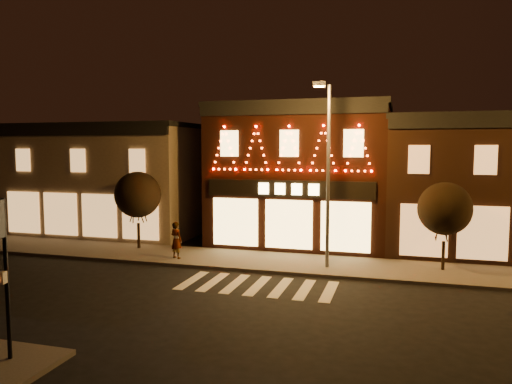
% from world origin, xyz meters
% --- Properties ---
extents(ground, '(120.00, 120.00, 0.00)m').
position_xyz_m(ground, '(0.00, 0.00, 0.00)').
color(ground, black).
rests_on(ground, ground).
extents(sidewalk_far, '(44.00, 4.00, 0.15)m').
position_xyz_m(sidewalk_far, '(2.00, 8.00, 0.07)').
color(sidewalk_far, '#47423D').
rests_on(sidewalk_far, ground).
extents(building_left, '(12.20, 8.28, 7.30)m').
position_xyz_m(building_left, '(-13.00, 13.99, 3.66)').
color(building_left, '#7B6957').
rests_on(building_left, ground).
extents(building_pulp, '(10.20, 8.34, 8.30)m').
position_xyz_m(building_pulp, '(0.00, 13.98, 4.16)').
color(building_pulp, black).
rests_on(building_pulp, ground).
extents(building_right_a, '(9.20, 8.28, 7.50)m').
position_xyz_m(building_right_a, '(9.50, 13.99, 3.76)').
color(building_right_a, '#331C12').
rests_on(building_right_a, ground).
extents(traffic_signal_near, '(0.35, 0.45, 4.32)m').
position_xyz_m(traffic_signal_near, '(-4.36, -5.11, 3.20)').
color(traffic_signal_near, black).
rests_on(traffic_signal_near, sidewalk_near).
extents(streetlamp_mid, '(0.57, 1.95, 8.51)m').
position_xyz_m(streetlamp_mid, '(2.38, 7.22, 5.14)').
color(streetlamp_mid, '#59595E').
rests_on(streetlamp_mid, sidewalk_far).
extents(tree_left, '(2.57, 2.57, 4.30)m').
position_xyz_m(tree_left, '(-8.37, 8.84, 3.16)').
color(tree_left, black).
rests_on(tree_left, sidewalk_far).
extents(tree_right, '(2.43, 2.43, 4.06)m').
position_xyz_m(tree_right, '(7.64, 8.44, 2.99)').
color(tree_right, black).
rests_on(tree_right, sidewalk_far).
extents(pedestrian, '(0.80, 0.67, 1.88)m').
position_xyz_m(pedestrian, '(-5.21, 7.09, 1.09)').
color(pedestrian, gray).
rests_on(pedestrian, sidewalk_far).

